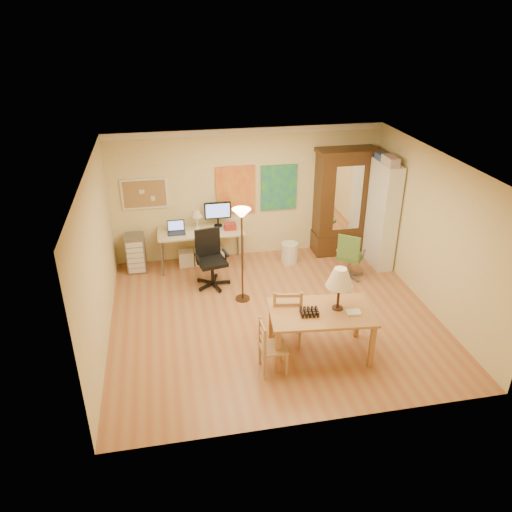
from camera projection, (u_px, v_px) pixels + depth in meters
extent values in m
plane|color=#A6603B|center=(273.00, 316.00, 8.61)|extent=(5.50, 5.50, 0.00)
cube|color=white|center=(247.00, 131.00, 9.58)|extent=(5.50, 0.08, 0.12)
cube|color=#A26F4C|center=(145.00, 194.00, 9.75)|extent=(0.90, 0.04, 0.62)
cube|color=yellow|center=(236.00, 190.00, 10.08)|extent=(0.80, 0.04, 1.00)
cube|color=#236D8C|center=(279.00, 188.00, 10.23)|extent=(0.75, 0.04, 0.95)
cube|color=olive|center=(321.00, 312.00, 7.37)|extent=(1.61, 1.06, 0.04)
cube|color=olive|center=(278.00, 352.00, 7.14)|extent=(0.08, 0.08, 0.72)
cube|color=olive|center=(372.00, 346.00, 7.25)|extent=(0.08, 0.08, 0.72)
cube|color=olive|center=(271.00, 321.00, 7.82)|extent=(0.08, 0.08, 0.72)
cube|color=olive|center=(357.00, 317.00, 7.94)|extent=(0.08, 0.08, 0.72)
cylinder|color=black|center=(337.00, 308.00, 7.42)|extent=(0.16, 0.16, 0.02)
cylinder|color=black|center=(338.00, 297.00, 7.33)|extent=(0.04, 0.04, 0.41)
cone|color=beige|center=(340.00, 277.00, 7.18)|extent=(0.41, 0.41, 0.28)
cube|color=silver|center=(353.00, 312.00, 7.30)|extent=(0.22, 0.17, 0.03)
cube|color=black|center=(309.00, 312.00, 7.26)|extent=(0.31, 0.25, 0.08)
cube|color=#A66D4C|center=(286.00, 315.00, 7.78)|extent=(0.53, 0.51, 0.04)
cube|color=#A66D4C|center=(297.00, 321.00, 8.06)|extent=(0.05, 0.05, 0.45)
cube|color=#A66D4C|center=(273.00, 322.00, 8.06)|extent=(0.05, 0.05, 0.45)
cube|color=#A66D4C|center=(300.00, 335.00, 7.73)|extent=(0.05, 0.05, 0.45)
cube|color=#A66D4C|center=(274.00, 335.00, 7.72)|extent=(0.05, 0.05, 0.45)
cube|color=#A66D4C|center=(301.00, 307.00, 7.50)|extent=(0.05, 0.05, 0.52)
cube|color=#A66D4C|center=(274.00, 308.00, 7.49)|extent=(0.05, 0.05, 0.52)
cube|color=#A66D4C|center=(288.00, 305.00, 7.47)|extent=(0.40, 0.10, 0.05)
cube|color=#A66D4C|center=(273.00, 347.00, 7.17)|extent=(0.38, 0.39, 0.04)
cube|color=#A66D4C|center=(286.00, 365.00, 7.14)|extent=(0.04, 0.04, 0.38)
cube|color=#A66D4C|center=(281.00, 351.00, 7.44)|extent=(0.04, 0.04, 0.38)
cube|color=#A66D4C|center=(265.00, 368.00, 7.09)|extent=(0.04, 0.04, 0.38)
cube|color=#A66D4C|center=(260.00, 353.00, 7.38)|extent=(0.04, 0.04, 0.38)
cube|color=#A66D4C|center=(265.00, 343.00, 6.89)|extent=(0.04, 0.04, 0.44)
cube|color=#A66D4C|center=(260.00, 329.00, 7.19)|extent=(0.04, 0.04, 0.44)
cube|color=#A66D4C|center=(262.00, 334.00, 7.02)|extent=(0.03, 0.34, 0.04)
cylinder|color=#402B19|center=(243.00, 298.00, 9.10)|extent=(0.26, 0.26, 0.03)
cylinder|color=#402B19|center=(242.00, 258.00, 8.72)|extent=(0.03, 0.03, 1.65)
cone|color=#FFE0A5|center=(242.00, 213.00, 8.34)|extent=(0.32, 0.32, 0.13)
cube|color=#BBAF89|center=(201.00, 231.00, 9.95)|extent=(1.71, 0.75, 0.03)
cylinder|color=slate|center=(162.00, 259.00, 9.71)|extent=(0.04, 0.04, 0.75)
cylinder|color=slate|center=(243.00, 252.00, 9.98)|extent=(0.04, 0.04, 0.75)
cylinder|color=slate|center=(161.00, 245.00, 10.27)|extent=(0.04, 0.04, 0.75)
cylinder|color=slate|center=(238.00, 239.00, 10.54)|extent=(0.04, 0.04, 0.75)
cube|color=black|center=(176.00, 233.00, 9.81)|extent=(0.34, 0.23, 0.02)
cube|color=black|center=(176.00, 224.00, 9.91)|extent=(0.34, 0.06, 0.22)
cube|color=black|center=(218.00, 210.00, 10.00)|extent=(0.53, 0.04, 0.34)
cone|color=beige|center=(197.00, 214.00, 9.89)|extent=(0.21, 0.21, 0.13)
cube|color=silver|center=(193.00, 234.00, 9.78)|extent=(0.27, 0.34, 0.01)
cube|color=maroon|center=(230.00, 226.00, 9.97)|extent=(0.23, 0.17, 0.13)
cube|color=white|center=(186.00, 258.00, 10.22)|extent=(0.30, 0.26, 0.32)
cube|color=white|center=(202.00, 257.00, 10.27)|extent=(0.30, 0.26, 0.32)
cube|color=silver|center=(217.00, 256.00, 10.33)|extent=(0.30, 0.26, 0.32)
cylinder|color=black|center=(212.00, 273.00, 9.43)|extent=(0.06, 0.06, 0.42)
cube|color=black|center=(212.00, 262.00, 9.32)|extent=(0.59, 0.57, 0.07)
cube|color=black|center=(208.00, 242.00, 9.37)|extent=(0.48, 0.14, 0.55)
cube|color=black|center=(197.00, 258.00, 9.16)|extent=(0.10, 0.32, 0.03)
cube|color=black|center=(226.00, 253.00, 9.35)|extent=(0.10, 0.32, 0.03)
cylinder|color=slate|center=(350.00, 266.00, 9.76)|extent=(0.06, 0.06, 0.37)
cube|color=#42682F|center=(350.00, 256.00, 9.67)|extent=(0.61, 0.60, 0.06)
cube|color=#42682F|center=(349.00, 248.00, 9.38)|extent=(0.37, 0.29, 0.48)
cube|color=slate|center=(363.00, 253.00, 9.51)|extent=(0.19, 0.24, 0.03)
cube|color=slate|center=(339.00, 248.00, 9.70)|extent=(0.19, 0.24, 0.03)
cube|color=slate|center=(136.00, 253.00, 9.97)|extent=(0.37, 0.43, 0.75)
cube|color=silver|center=(136.00, 258.00, 9.77)|extent=(0.32, 0.02, 0.64)
cube|color=#33190D|center=(343.00, 204.00, 10.42)|extent=(1.14, 0.52, 2.18)
cube|color=#33190D|center=(340.00, 241.00, 10.81)|extent=(1.18, 0.56, 0.44)
cube|color=white|center=(348.00, 198.00, 10.09)|extent=(0.57, 0.01, 1.35)
cube|color=#33190D|center=(347.00, 151.00, 9.92)|extent=(1.23, 0.58, 0.08)
cube|color=white|center=(382.00, 215.00, 9.91)|extent=(0.32, 0.86, 2.14)
cube|color=#993333|center=(380.00, 244.00, 10.01)|extent=(0.19, 0.43, 0.26)
cube|color=#334C99|center=(380.00, 178.00, 9.77)|extent=(0.19, 0.30, 0.21)
cylinder|color=silver|center=(289.00, 253.00, 10.31)|extent=(0.35, 0.35, 0.43)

